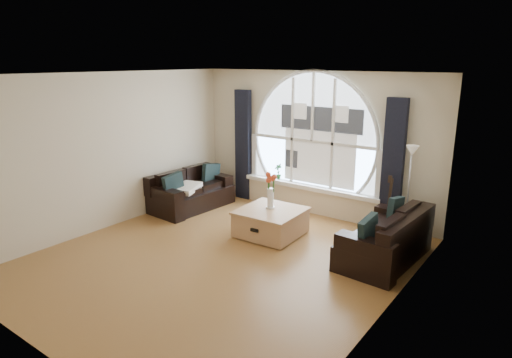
# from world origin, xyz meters

# --- Properties ---
(ground) EXTENTS (5.00, 5.50, 0.01)m
(ground) POSITION_xyz_m (0.00, 0.00, 0.00)
(ground) COLOR brown
(ground) RESTS_ON ground
(ceiling) EXTENTS (5.00, 5.50, 0.01)m
(ceiling) POSITION_xyz_m (0.00, 0.00, 2.70)
(ceiling) COLOR silver
(ceiling) RESTS_ON ground
(wall_back) EXTENTS (5.00, 0.01, 2.70)m
(wall_back) POSITION_xyz_m (0.00, 2.75, 1.35)
(wall_back) COLOR beige
(wall_back) RESTS_ON ground
(wall_front) EXTENTS (5.00, 0.01, 2.70)m
(wall_front) POSITION_xyz_m (0.00, -2.75, 1.35)
(wall_front) COLOR beige
(wall_front) RESTS_ON ground
(wall_left) EXTENTS (0.01, 5.50, 2.70)m
(wall_left) POSITION_xyz_m (-2.50, 0.00, 1.35)
(wall_left) COLOR beige
(wall_left) RESTS_ON ground
(wall_right) EXTENTS (0.01, 5.50, 2.70)m
(wall_right) POSITION_xyz_m (2.50, 0.00, 1.35)
(wall_right) COLOR beige
(wall_right) RESTS_ON ground
(attic_slope) EXTENTS (0.92, 5.50, 0.72)m
(attic_slope) POSITION_xyz_m (2.20, 0.00, 2.35)
(attic_slope) COLOR silver
(attic_slope) RESTS_ON ground
(arched_window) EXTENTS (2.60, 0.06, 2.15)m
(arched_window) POSITION_xyz_m (0.00, 2.72, 1.62)
(arched_window) COLOR silver
(arched_window) RESTS_ON wall_back
(window_sill) EXTENTS (2.90, 0.22, 0.08)m
(window_sill) POSITION_xyz_m (0.00, 2.65, 0.51)
(window_sill) COLOR white
(window_sill) RESTS_ON wall_back
(window_frame) EXTENTS (2.76, 0.08, 2.15)m
(window_frame) POSITION_xyz_m (0.00, 2.69, 1.62)
(window_frame) COLOR white
(window_frame) RESTS_ON wall_back
(neighbor_house) EXTENTS (1.70, 0.02, 1.50)m
(neighbor_house) POSITION_xyz_m (0.15, 2.71, 1.50)
(neighbor_house) COLOR silver
(neighbor_house) RESTS_ON wall_back
(curtain_left) EXTENTS (0.35, 0.12, 2.30)m
(curtain_left) POSITION_xyz_m (-1.60, 2.63, 1.15)
(curtain_left) COLOR black
(curtain_left) RESTS_ON ground
(curtain_right) EXTENTS (0.35, 0.12, 2.30)m
(curtain_right) POSITION_xyz_m (1.60, 2.63, 1.15)
(curtain_right) COLOR black
(curtain_right) RESTS_ON ground
(sofa_left) EXTENTS (0.93, 1.71, 0.74)m
(sofa_left) POSITION_xyz_m (-2.02, 1.48, 0.40)
(sofa_left) COLOR black
(sofa_left) RESTS_ON ground
(sofa_right) EXTENTS (0.95, 1.73, 0.75)m
(sofa_right) POSITION_xyz_m (1.97, 1.42, 0.40)
(sofa_right) COLOR black
(sofa_right) RESTS_ON ground
(coffee_chest) EXTENTS (1.05, 1.05, 0.49)m
(coffee_chest) POSITION_xyz_m (0.07, 1.23, 0.25)
(coffee_chest) COLOR #B08054
(coffee_chest) RESTS_ON ground
(throw_blanket) EXTENTS (0.67, 0.67, 0.10)m
(throw_blanket) POSITION_xyz_m (-1.96, 1.20, 0.50)
(throw_blanket) COLOR silver
(throw_blanket) RESTS_ON sofa_left
(vase_flowers) EXTENTS (0.24, 0.24, 0.70)m
(vase_flowers) POSITION_xyz_m (0.01, 1.30, 0.84)
(vase_flowers) COLOR white
(vase_flowers) RESTS_ON coffee_chest
(floor_lamp) EXTENTS (0.24, 0.24, 1.60)m
(floor_lamp) POSITION_xyz_m (1.99, 2.31, 0.80)
(floor_lamp) COLOR #B2B2B2
(floor_lamp) RESTS_ON ground
(guitar) EXTENTS (0.38, 0.28, 1.06)m
(guitar) POSITION_xyz_m (1.67, 2.45, 0.53)
(guitar) COLOR brown
(guitar) RESTS_ON ground
(potted_plant) EXTENTS (0.20, 0.16, 0.32)m
(potted_plant) POSITION_xyz_m (-0.72, 2.65, 0.71)
(potted_plant) COLOR #1E6023
(potted_plant) RESTS_ON window_sill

